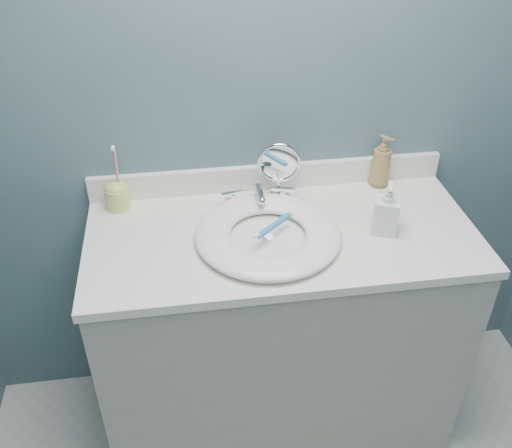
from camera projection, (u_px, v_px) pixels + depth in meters
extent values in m
cube|color=slate|center=(269.00, 101.00, 1.82)|extent=(2.20, 0.02, 2.40)
cube|color=#A8A49A|center=(279.00, 334.00, 2.05)|extent=(1.20, 0.55, 0.85)
cube|color=white|center=(282.00, 236.00, 1.79)|extent=(1.22, 0.57, 0.03)
cube|color=white|center=(269.00, 177.00, 1.97)|extent=(1.22, 0.02, 0.09)
cylinder|color=silver|center=(268.00, 238.00, 1.75)|extent=(0.04, 0.04, 0.01)
cube|color=silver|center=(258.00, 200.00, 1.92)|extent=(0.22, 0.05, 0.01)
cylinder|color=silver|center=(258.00, 193.00, 1.90)|extent=(0.03, 0.03, 0.06)
cylinder|color=silver|center=(260.00, 193.00, 1.85)|extent=(0.02, 0.09, 0.02)
sphere|color=silver|center=(262.00, 201.00, 1.81)|extent=(0.03, 0.03, 0.03)
cylinder|color=silver|center=(233.00, 198.00, 1.90)|extent=(0.02, 0.02, 0.03)
cube|color=silver|center=(232.00, 193.00, 1.89)|extent=(0.08, 0.03, 0.01)
cylinder|color=silver|center=(283.00, 194.00, 1.92)|extent=(0.02, 0.02, 0.03)
cube|color=silver|center=(283.00, 189.00, 1.91)|extent=(0.08, 0.03, 0.01)
cylinder|color=silver|center=(278.00, 197.00, 1.93)|extent=(0.08, 0.08, 0.01)
cylinder|color=silver|center=(279.00, 184.00, 1.90)|extent=(0.01, 0.01, 0.11)
torus|color=silver|center=(279.00, 163.00, 1.86)|extent=(0.14, 0.03, 0.14)
cylinder|color=white|center=(279.00, 163.00, 1.86)|extent=(0.12, 0.02, 0.12)
imported|color=olive|center=(381.00, 161.00, 1.96)|extent=(0.10, 0.10, 0.19)
imported|color=silver|center=(387.00, 208.00, 1.74)|extent=(0.10, 0.10, 0.17)
cylinder|color=#CDD369|center=(118.00, 198.00, 1.87)|extent=(0.08, 0.08, 0.07)
ellipsoid|color=#CDD369|center=(116.00, 188.00, 1.85)|extent=(0.08, 0.07, 0.05)
cylinder|color=#D47886|center=(117.00, 170.00, 1.81)|extent=(0.02, 0.03, 0.15)
cube|color=white|center=(113.00, 148.00, 1.76)|extent=(0.01, 0.02, 0.01)
cube|color=#357CBC|center=(274.00, 226.00, 1.73)|extent=(0.13, 0.11, 0.01)
cube|color=white|center=(256.00, 236.00, 1.68)|extent=(0.03, 0.02, 0.01)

